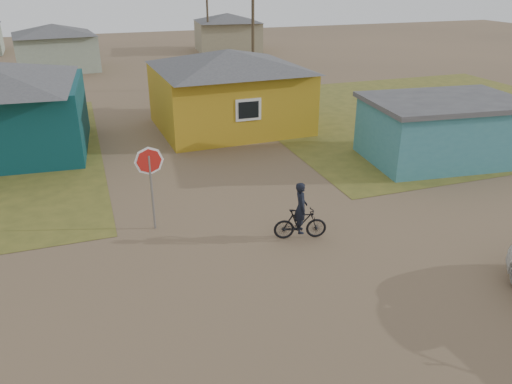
% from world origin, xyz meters
% --- Properties ---
extents(ground, '(120.00, 120.00, 0.00)m').
position_xyz_m(ground, '(0.00, 0.00, 0.00)').
color(ground, brown).
extents(grass_ne, '(20.00, 18.00, 0.00)m').
position_xyz_m(grass_ne, '(14.00, 13.00, 0.01)').
color(grass_ne, olive).
rests_on(grass_ne, ground).
extents(house_yellow, '(7.72, 6.76, 3.90)m').
position_xyz_m(house_yellow, '(2.50, 14.00, 2.00)').
color(house_yellow, '#AF871A').
rests_on(house_yellow, ground).
extents(shed_turquoise, '(6.71, 4.93, 2.60)m').
position_xyz_m(shed_turquoise, '(9.50, 6.50, 1.31)').
color(shed_turquoise, teal).
rests_on(shed_turquoise, ground).
extents(house_pale_west, '(7.04, 6.15, 3.60)m').
position_xyz_m(house_pale_west, '(-6.00, 34.00, 1.86)').
color(house_pale_west, gray).
rests_on(house_pale_west, ground).
extents(house_beige_east, '(6.95, 6.05, 3.60)m').
position_xyz_m(house_beige_east, '(10.00, 40.00, 1.86)').
color(house_beige_east, gray).
rests_on(house_beige_east, ground).
extents(utility_pole_near, '(1.40, 0.20, 8.00)m').
position_xyz_m(utility_pole_near, '(6.50, 22.00, 4.14)').
color(utility_pole_near, '#483B2B').
rests_on(utility_pole_near, ground).
extents(utility_pole_far, '(1.40, 0.20, 8.00)m').
position_xyz_m(utility_pole_far, '(7.50, 38.00, 4.14)').
color(utility_pole_far, '#483B2B').
rests_on(utility_pole_far, ground).
extents(stop_sign, '(0.84, 0.33, 2.67)m').
position_xyz_m(stop_sign, '(-2.84, 4.18, 1.95)').
color(stop_sign, gray).
rests_on(stop_sign, ground).
extents(cyclist, '(1.65, 0.82, 1.79)m').
position_xyz_m(cyclist, '(1.17, 2.13, 0.65)').
color(cyclist, black).
rests_on(cyclist, ground).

